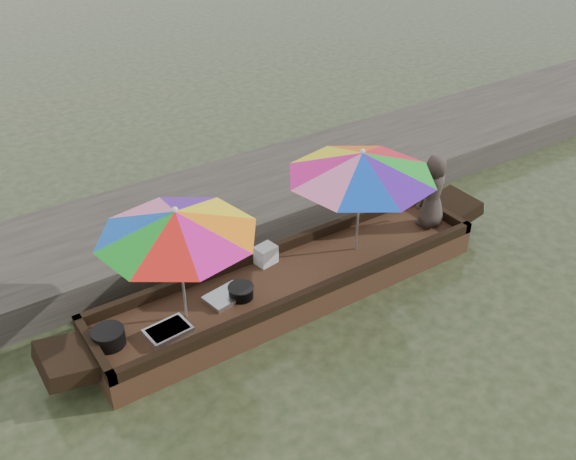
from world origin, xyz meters
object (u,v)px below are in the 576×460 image
umbrella_stern (359,201)px  charcoal_grill (241,292)px  tray_scallop (226,296)px  tray_crayfish (168,332)px  umbrella_bow (181,265)px  supply_bag (266,255)px  boat_hull (292,285)px  vendor (433,191)px  cooking_pot (108,337)px

umbrella_stern → charcoal_grill: bearing=-178.9°
tray_scallop → tray_crayfish: bearing=-166.3°
umbrella_bow → supply_bag: bearing=16.8°
boat_hull → tray_scallop: bearing=177.4°
umbrella_stern → umbrella_bow: bearing=180.0°
charcoal_grill → vendor: size_ratio=0.28×
cooking_pot → supply_bag: supply_bag is taller
boat_hull → umbrella_stern: bearing=0.0°
supply_bag → boat_hull: bearing=-70.8°
charcoal_grill → vendor: (3.22, -0.05, 0.49)m
tray_crayfish → supply_bag: bearing=19.1°
boat_hull → tray_crayfish: 1.90m
boat_hull → vendor: 2.52m
umbrella_stern → tray_crayfish: bearing=-176.6°
supply_bag → umbrella_stern: bearing=-19.0°
charcoal_grill → umbrella_stern: 2.02m
boat_hull → tray_crayfish: tray_crayfish is taller
boat_hull → tray_scallop: (-0.98, 0.04, 0.21)m
supply_bag → umbrella_stern: size_ratio=0.14×
tray_crayfish → charcoal_grill: 1.08m
boat_hull → tray_scallop: size_ratio=10.75×
supply_bag → vendor: (2.56, -0.52, 0.43)m
tray_crayfish → supply_bag: 1.83m
charcoal_grill → supply_bag: 0.81m
tray_crayfish → vendor: bearing=1.1°
tray_crayfish → vendor: 4.32m
boat_hull → supply_bag: (-0.15, 0.43, 0.30)m
tray_scallop → charcoal_grill: charcoal_grill is taller
charcoal_grill → cooking_pot: bearing=176.7°
tray_scallop → vendor: 3.44m
tray_scallop → supply_bag: size_ratio=1.83×
supply_bag → tray_scallop: bearing=-155.5°
umbrella_bow → umbrella_stern: size_ratio=0.93×
charcoal_grill → supply_bag: bearing=35.0°
tray_scallop → umbrella_bow: (-0.57, -0.04, 0.74)m
cooking_pot → vendor: (4.92, -0.15, 0.46)m
boat_hull → cooking_pot: size_ratio=14.45×
boat_hull → umbrella_bow: 1.82m
cooking_pot → supply_bag: 2.39m
charcoal_grill → umbrella_bow: umbrella_bow is taller
cooking_pot → umbrella_stern: (3.60, -0.06, 0.67)m
cooking_pot → tray_scallop: (1.53, -0.01, -0.07)m
cooking_pot → umbrella_bow: umbrella_bow is taller
cooking_pot → umbrella_bow: bearing=-3.5°
tray_crayfish → charcoal_grill: charcoal_grill is taller
cooking_pot → vendor: 4.95m
tray_crayfish → umbrella_bow: bearing=28.4°
cooking_pot → tray_crayfish: 0.68m
tray_crayfish → umbrella_stern: bearing=3.4°
tray_crayfish → tray_scallop: (0.90, 0.22, -0.01)m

